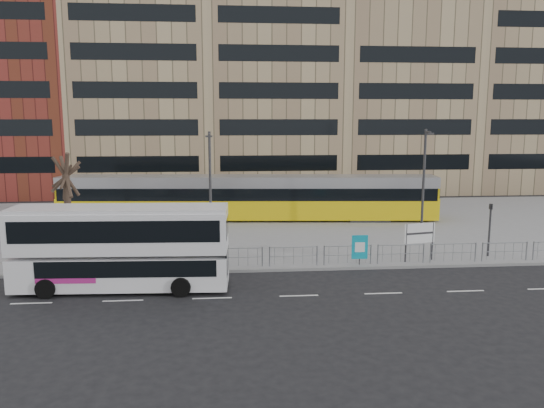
{
  "coord_description": "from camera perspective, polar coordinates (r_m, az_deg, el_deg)",
  "views": [
    {
      "loc": [
        -1.22,
        -27.34,
        8.15
      ],
      "look_at": [
        1.59,
        6.0,
        2.69
      ],
      "focal_mm": 35.0,
      "sensor_mm": 36.0,
      "label": 1
    }
  ],
  "objects": [
    {
      "name": "bare_tree",
      "position": [
        35.46,
        -21.44,
        5.36
      ],
      "size": [
        4.85,
        4.85,
        8.2
      ],
      "color": "#2E2319",
      "rests_on": "plaza"
    },
    {
      "name": "ad_panel",
      "position": [
        29.53,
        9.42,
        -4.63
      ],
      "size": [
        0.88,
        0.09,
        1.65
      ],
      "rotation": [
        0.0,
        0.0,
        -0.02
      ],
      "color": "#2D2D30",
      "rests_on": "plaza"
    },
    {
      "name": "lamp_post_west",
      "position": [
        35.73,
        -6.67,
        2.65
      ],
      "size": [
        0.45,
        1.04,
        7.11
      ],
      "color": "#2D2D30",
      "rests_on": "plaza"
    },
    {
      "name": "traffic_light_east",
      "position": [
        33.26,
        22.4,
        -1.88
      ],
      "size": [
        0.19,
        0.22,
        3.1
      ],
      "rotation": [
        0.0,
        0.0,
        0.14
      ],
      "color": "#2D2D30",
      "rests_on": "plaza"
    },
    {
      "name": "pedestrian_barrier",
      "position": [
        28.92,
        1.73,
        -5.09
      ],
      "size": [
        32.07,
        0.07,
        1.1
      ],
      "color": "gray",
      "rests_on": "plaza"
    },
    {
      "name": "lamp_post_east",
      "position": [
        38.67,
        16.05,
        2.94
      ],
      "size": [
        0.45,
        1.04,
        7.23
      ],
      "color": "#2D2D30",
      "rests_on": "plaza"
    },
    {
      "name": "ground",
      "position": [
        28.55,
        -2.19,
        -7.33
      ],
      "size": [
        120.0,
        120.0,
        0.0
      ],
      "primitive_type": "plane",
      "color": "black",
      "rests_on": "ground"
    },
    {
      "name": "kerb",
      "position": [
        28.58,
        -2.2,
        -7.16
      ],
      "size": [
        64.0,
        0.25,
        0.17
      ],
      "primitive_type": "cube",
      "color": "gray",
      "rests_on": "ground"
    },
    {
      "name": "plaza",
      "position": [
        40.17,
        -2.99,
        -2.34
      ],
      "size": [
        64.0,
        24.0,
        0.15
      ],
      "primitive_type": "cube",
      "color": "gray",
      "rests_on": "ground"
    },
    {
      "name": "station_sign",
      "position": [
        30.92,
        15.59,
        -3.23
      ],
      "size": [
        1.85,
        0.45,
        2.16
      ],
      "rotation": [
        0.0,
        0.0,
        0.2
      ],
      "color": "#2D2D30",
      "rests_on": "plaza"
    },
    {
      "name": "road_markings",
      "position": [
        24.82,
        0.59,
        -9.9
      ],
      "size": [
        62.0,
        0.12,
        0.01
      ],
      "primitive_type": "cube",
      "color": "white",
      "rests_on": "ground"
    },
    {
      "name": "traffic_light_west",
      "position": [
        28.92,
        -13.42,
        -3.02
      ],
      "size": [
        0.16,
        0.2,
        3.1
      ],
      "rotation": [
        0.0,
        0.0,
        -0.0
      ],
      "color": "#2D2D30",
      "rests_on": "plaza"
    },
    {
      "name": "double_decker_bus",
      "position": [
        26.17,
        -15.93,
        -4.29
      ],
      "size": [
        10.17,
        2.93,
        4.03
      ],
      "rotation": [
        0.0,
        0.0,
        -0.05
      ],
      "color": "white",
      "rests_on": "ground"
    },
    {
      "name": "building_row",
      "position": [
        61.85,
        -2.31,
        13.68
      ],
      "size": [
        70.4,
        18.4,
        31.2
      ],
      "color": "maroon",
      "rests_on": "ground"
    },
    {
      "name": "tram",
      "position": [
        41.93,
        -2.59,
        0.68
      ],
      "size": [
        29.71,
        5.2,
        3.49
      ],
      "rotation": [
        0.0,
        0.0,
        -0.08
      ],
      "color": "yellow",
      "rests_on": "plaza"
    },
    {
      "name": "pedestrian",
      "position": [
        30.94,
        -7.29,
        -3.99
      ],
      "size": [
        0.69,
        0.81,
        1.89
      ],
      "primitive_type": "imported",
      "rotation": [
        0.0,
        0.0,
        1.17
      ],
      "color": "black",
      "rests_on": "plaza"
    }
  ]
}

